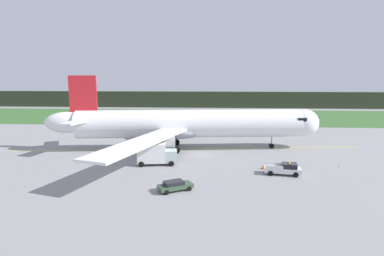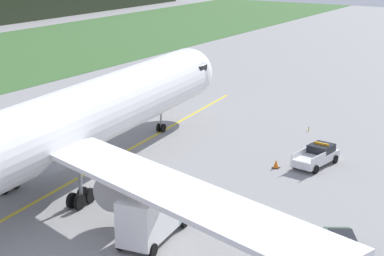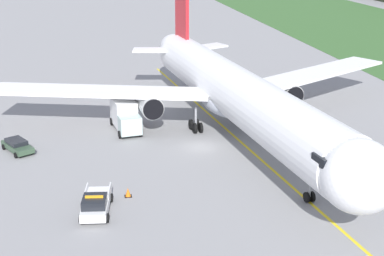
# 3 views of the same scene
# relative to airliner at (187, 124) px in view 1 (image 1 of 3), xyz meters

# --- Properties ---
(ground) EXTENTS (320.00, 320.00, 0.00)m
(ground) POSITION_rel_airliner_xyz_m (2.84, -4.46, -5.04)
(ground) COLOR gray
(grass_verge) EXTENTS (320.00, 45.61, 0.04)m
(grass_verge) POSITION_rel_airliner_xyz_m (2.84, 52.45, -5.02)
(grass_verge) COLOR #37612E
(grass_verge) RESTS_ON ground
(distant_tree_line) EXTENTS (288.00, 4.42, 7.48)m
(distant_tree_line) POSITION_rel_airliner_xyz_m (2.84, 86.82, -1.30)
(distant_tree_line) COLOR #2A3422
(distant_tree_line) RESTS_ON ground
(taxiway_centerline_main) EXTENTS (70.87, 8.74, 0.01)m
(taxiway_centerline_main) POSITION_rel_airliner_xyz_m (0.53, 0.06, -5.04)
(taxiway_centerline_main) COLOR yellow
(taxiway_centerline_main) RESTS_ON ground
(airliner) EXTENTS (55.08, 52.98, 14.74)m
(airliner) POSITION_rel_airliner_xyz_m (0.00, 0.00, 0.00)
(airliner) COLOR white
(airliner) RESTS_ON ground
(ops_pickup_truck) EXTENTS (5.50, 2.92, 1.94)m
(ops_pickup_truck) POSITION_rel_airliner_xyz_m (16.02, -15.88, -4.14)
(ops_pickup_truck) COLOR white
(ops_pickup_truck) RESTS_ON ground
(catering_truck) EXTENTS (6.76, 3.42, 3.71)m
(catering_truck) POSITION_rel_airliner_xyz_m (-4.12, -11.93, -3.18)
(catering_truck) COLOR #AFC7C1
(catering_truck) RESTS_ON ground
(staff_car) EXTENTS (4.74, 3.75, 1.30)m
(staff_car) POSITION_rel_airliner_xyz_m (0.54, -23.63, -4.34)
(staff_car) COLOR #354C37
(staff_car) RESTS_ON ground
(apron_cone) EXTENTS (0.63, 0.63, 0.79)m
(apron_cone) POSITION_rel_airliner_xyz_m (13.40, -13.07, -4.66)
(apron_cone) COLOR black
(apron_cone) RESTS_ON ground
(taxiway_edge_light_east) EXTENTS (0.12, 0.12, 0.48)m
(taxiway_edge_light_east) POSITION_rel_airliner_xyz_m (25.81, -11.20, -4.78)
(taxiway_edge_light_east) COLOR yellow
(taxiway_edge_light_east) RESTS_ON ground
(taxiway_edge_light_west) EXTENTS (0.12, 0.12, 0.51)m
(taxiway_edge_light_west) POSITION_rel_airliner_xyz_m (-22.48, -11.20, -4.76)
(taxiway_edge_light_west) COLOR yellow
(taxiway_edge_light_west) RESTS_ON ground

